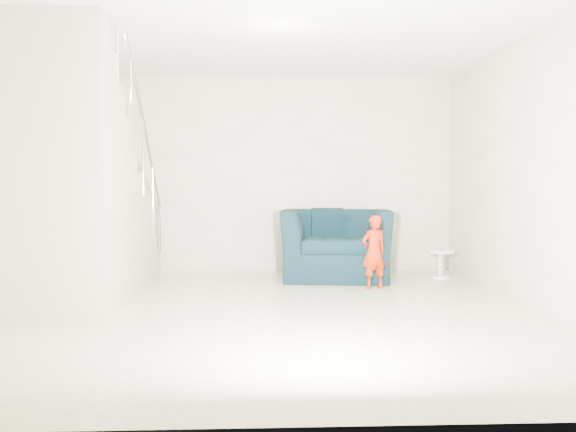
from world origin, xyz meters
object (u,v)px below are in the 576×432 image
object	(u,v)px
armchair	(336,244)
staircase	(80,210)
side_table	(440,259)
toddler	(374,252)

from	to	relation	value
armchair	staircase	bearing A→B (deg)	-144.87
armchair	side_table	world-z (taller)	armchair
toddler	staircase	distance (m)	3.27
armchair	side_table	size ratio (longest dim) A/B	3.72
armchair	side_table	xyz separation A→B (m)	(1.35, -0.04, -0.20)
armchair	toddler	bearing A→B (deg)	-60.02
staircase	toddler	bearing A→B (deg)	12.52
armchair	staircase	size ratio (longest dim) A/B	0.38
armchair	toddler	distance (m)	0.87
armchair	staircase	xyz separation A→B (m)	(-2.81, -1.50, 0.50)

